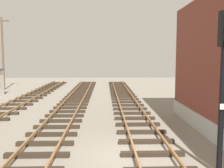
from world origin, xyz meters
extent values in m
plane|color=gray|center=(0.00, 0.00, 0.00)|extent=(80.00, 80.00, 0.00)
cube|color=#2D2319|center=(0.85, 0.00, 0.09)|extent=(2.50, 0.24, 0.18)
cube|color=#2D2319|center=(0.85, 1.46, 0.09)|extent=(2.50, 0.24, 0.18)
cube|color=#2D2319|center=(0.85, 2.92, 0.09)|extent=(2.50, 0.24, 0.18)
cube|color=#2D2319|center=(0.85, 4.38, 0.09)|extent=(2.50, 0.24, 0.18)
cube|color=#2D2319|center=(0.85, 5.84, 0.09)|extent=(2.50, 0.24, 0.18)
cube|color=#2D2319|center=(0.85, 7.30, 0.09)|extent=(2.50, 0.24, 0.18)
cube|color=#2D2319|center=(0.85, 8.76, 0.09)|extent=(2.50, 0.24, 0.18)
cube|color=#2D2319|center=(0.85, 10.22, 0.09)|extent=(2.50, 0.24, 0.18)
cube|color=#2D2319|center=(0.85, 11.68, 0.09)|extent=(2.50, 0.24, 0.18)
cube|color=#2D2319|center=(0.85, 13.14, 0.09)|extent=(2.50, 0.24, 0.18)
cube|color=#2D2319|center=(0.85, 14.60, 0.09)|extent=(2.50, 0.24, 0.18)
cube|color=#2D2319|center=(0.85, 16.06, 0.09)|extent=(2.50, 0.24, 0.18)
cube|color=#2D2319|center=(0.85, 17.52, 0.09)|extent=(2.50, 0.24, 0.18)
cube|color=#2D2319|center=(0.85, 18.98, 0.09)|extent=(2.50, 0.24, 0.18)
cube|color=#2D2319|center=(0.85, 20.44, 0.09)|extent=(2.50, 0.24, 0.18)
cube|color=#2D2319|center=(0.85, 21.90, 0.09)|extent=(2.50, 0.24, 0.18)
cube|color=#2D2319|center=(0.85, 23.35, 0.09)|extent=(2.50, 0.24, 0.18)
cube|color=#2D2319|center=(0.85, 24.81, 0.09)|extent=(2.50, 0.24, 0.18)
cube|color=#2D2319|center=(0.85, 26.27, 0.09)|extent=(2.50, 0.24, 0.18)
cube|color=#2D2319|center=(0.85, 27.73, 0.09)|extent=(2.50, 0.24, 0.18)
cube|color=#2D2319|center=(0.85, 29.19, 0.09)|extent=(2.50, 0.24, 0.18)
cube|color=olive|center=(0.13, 0.00, 0.25)|extent=(0.08, 59.85, 0.14)
cube|color=olive|center=(1.57, 0.00, 0.25)|extent=(0.08, 59.85, 0.14)
cube|color=#2D2319|center=(-3.63, 0.00, 0.09)|extent=(2.50, 0.24, 0.18)
cube|color=#2D2319|center=(-3.63, 1.33, 0.09)|extent=(2.50, 0.24, 0.18)
cube|color=#2D2319|center=(-3.63, 2.66, 0.09)|extent=(2.50, 0.24, 0.18)
cube|color=#2D2319|center=(-3.63, 3.99, 0.09)|extent=(2.50, 0.24, 0.18)
cube|color=#2D2319|center=(-3.63, 5.32, 0.09)|extent=(2.50, 0.24, 0.18)
cube|color=#2D2319|center=(-3.63, 6.65, 0.09)|extent=(2.50, 0.24, 0.18)
cube|color=#2D2319|center=(-3.63, 7.98, 0.09)|extent=(2.50, 0.24, 0.18)
cube|color=#2D2319|center=(-3.63, 9.31, 0.09)|extent=(2.50, 0.24, 0.18)
cube|color=#2D2319|center=(-3.63, 10.64, 0.09)|extent=(2.50, 0.24, 0.18)
cube|color=#2D2319|center=(-3.63, 11.97, 0.09)|extent=(2.50, 0.24, 0.18)
cube|color=#2D2319|center=(-3.63, 13.30, 0.09)|extent=(2.50, 0.24, 0.18)
cube|color=#2D2319|center=(-3.63, 14.63, 0.09)|extent=(2.50, 0.24, 0.18)
cube|color=#2D2319|center=(-3.63, 15.96, 0.09)|extent=(2.50, 0.24, 0.18)
cube|color=#2D2319|center=(-3.63, 17.29, 0.09)|extent=(2.50, 0.24, 0.18)
cube|color=#2D2319|center=(-3.63, 18.62, 0.09)|extent=(2.50, 0.24, 0.18)
cube|color=#2D2319|center=(-3.63, 19.95, 0.09)|extent=(2.50, 0.24, 0.18)
cube|color=#2D2319|center=(-3.63, 21.28, 0.09)|extent=(2.50, 0.24, 0.18)
cube|color=#2D2319|center=(-3.63, 22.61, 0.09)|extent=(2.50, 0.24, 0.18)
cube|color=#2D2319|center=(-3.63, 23.94, 0.09)|extent=(2.50, 0.24, 0.18)
cube|color=#2D2319|center=(-3.63, 25.27, 0.09)|extent=(2.50, 0.24, 0.18)
cube|color=#2D2319|center=(-3.63, 26.60, 0.09)|extent=(2.50, 0.24, 0.18)
cube|color=#2D2319|center=(-3.63, 27.93, 0.09)|extent=(2.50, 0.24, 0.18)
cube|color=#2D2319|center=(-3.63, 29.26, 0.09)|extent=(2.50, 0.24, 0.18)
cube|color=olive|center=(-4.35, 0.00, 0.25)|extent=(0.08, 59.85, 0.14)
cube|color=olive|center=(-2.91, 0.00, 0.25)|extent=(0.08, 59.85, 0.14)
cube|color=#2D2319|center=(-8.11, 7.48, 0.09)|extent=(2.50, 0.24, 0.18)
cube|color=#2D2319|center=(-8.11, 9.14, 0.09)|extent=(2.50, 0.24, 0.18)
cube|color=#2D2319|center=(-8.11, 10.81, 0.09)|extent=(2.50, 0.24, 0.18)
cube|color=#2D2319|center=(-8.11, 12.47, 0.09)|extent=(2.50, 0.24, 0.18)
cube|color=#2D2319|center=(-8.11, 14.13, 0.09)|extent=(2.50, 0.24, 0.18)
cube|color=#2D2319|center=(-8.11, 15.79, 0.09)|extent=(2.50, 0.24, 0.18)
cube|color=#2D2319|center=(-8.11, 17.46, 0.09)|extent=(2.50, 0.24, 0.18)
cube|color=#2D2319|center=(-8.11, 19.12, 0.09)|extent=(2.50, 0.24, 0.18)
cube|color=#2D2319|center=(-8.11, 20.78, 0.09)|extent=(2.50, 0.24, 0.18)
cube|color=#2D2319|center=(-8.11, 22.44, 0.09)|extent=(2.50, 0.24, 0.18)
cube|color=#2D2319|center=(-8.11, 24.10, 0.09)|extent=(2.50, 0.24, 0.18)
cube|color=#2D2319|center=(-8.11, 25.77, 0.09)|extent=(2.50, 0.24, 0.18)
cube|color=#2D2319|center=(-8.11, 27.43, 0.09)|extent=(2.50, 0.24, 0.18)
cube|color=#2D2319|center=(-8.11, 29.09, 0.09)|extent=(2.50, 0.24, 0.18)
cylinder|color=black|center=(2.74, -1.60, 2.08)|extent=(0.18, 0.18, 4.17)
cube|color=white|center=(2.74, -1.74, 2.29)|extent=(0.24, 0.03, 0.18)
cube|color=#B2B2AD|center=(3.91, 0.66, 0.45)|extent=(0.08, 14.60, 0.90)
cylinder|color=brown|center=(-13.31, 21.42, 4.33)|extent=(0.24, 0.24, 8.66)
cube|color=#4C3D2D|center=(-13.31, 21.42, 8.26)|extent=(1.80, 0.12, 0.12)
camera|label=1|loc=(-1.01, -9.41, 3.81)|focal=40.26mm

